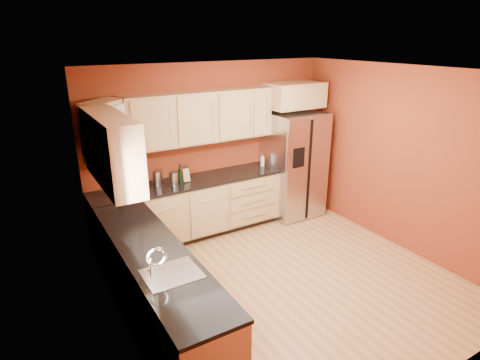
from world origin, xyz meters
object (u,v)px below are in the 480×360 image
object	(u,v)px
wine_bottle_a	(180,175)
knife_block	(185,175)
refrigerator	(293,164)
soap_dispenser	(262,160)
canister_left	(157,178)

from	to	relation	value
wine_bottle_a	knife_block	bearing A→B (deg)	38.66
refrigerator	soap_dispenser	xyz separation A→B (m)	(-0.55, 0.12, 0.12)
refrigerator	knife_block	world-z (taller)	refrigerator
refrigerator	soap_dispenser	size ratio (longest dim) A/B	9.57
refrigerator	soap_dispenser	world-z (taller)	refrigerator
canister_left	wine_bottle_a	distance (m)	0.33
wine_bottle_a	knife_block	xyz separation A→B (m)	(0.12, 0.09, -0.06)
canister_left	wine_bottle_a	size ratio (longest dim) A/B	0.71
wine_bottle_a	knife_block	distance (m)	0.16
refrigerator	knife_block	xyz separation A→B (m)	(-1.94, 0.09, 0.13)
knife_block	refrigerator	bearing A→B (deg)	-7.64
canister_left	soap_dispenser	world-z (taller)	canister_left
wine_bottle_a	canister_left	bearing A→B (deg)	157.21
knife_block	wine_bottle_a	bearing A→B (deg)	-146.30
knife_block	soap_dispenser	world-z (taller)	knife_block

